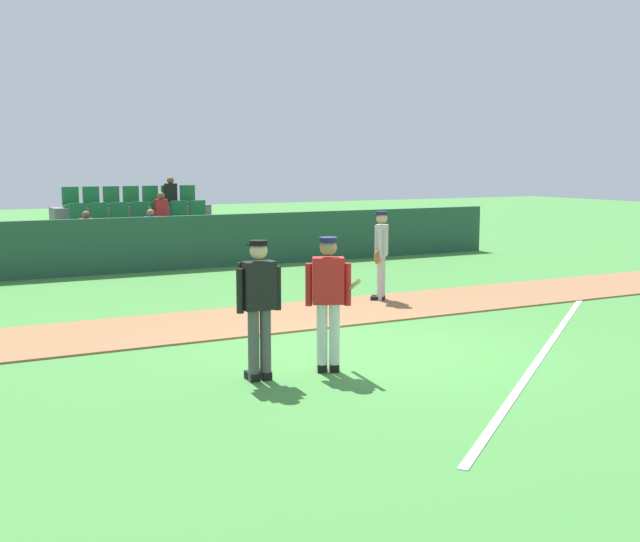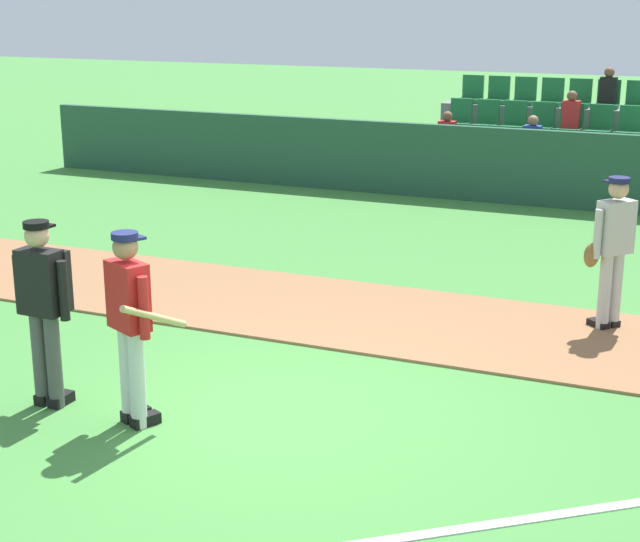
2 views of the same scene
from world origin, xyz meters
name	(u,v)px [view 2 (image 2 of 2)]	position (x,y,z in m)	size (l,w,h in m)	color
ground_plane	(280,416)	(0.00, 0.00, 0.00)	(80.00, 80.00, 0.00)	#42843A
infield_dirt_path	(388,318)	(0.00, 2.97, 0.01)	(28.00, 2.46, 0.03)	#936642
foul_line_chalk	(613,507)	(3.00, -0.50, 0.01)	(12.00, 0.10, 0.01)	white
dugout_fence	(520,167)	(0.00, 10.03, 0.68)	(20.00, 0.16, 1.37)	#234C38
stadium_bleachers	(540,155)	(0.00, 11.90, 0.62)	(4.45, 2.95, 2.30)	slate
batter_red_jersey	(130,321)	(-1.10, -0.67, 0.97)	(0.63, 0.80, 1.76)	silver
umpire_home_plate	(44,303)	(-2.06, -0.61, 1.00)	(0.59, 0.31, 1.76)	#4C4C4C
runner_grey_jersey	(612,248)	(2.40, 3.61, 0.96)	(0.53, 0.53, 1.76)	#B2B2B2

